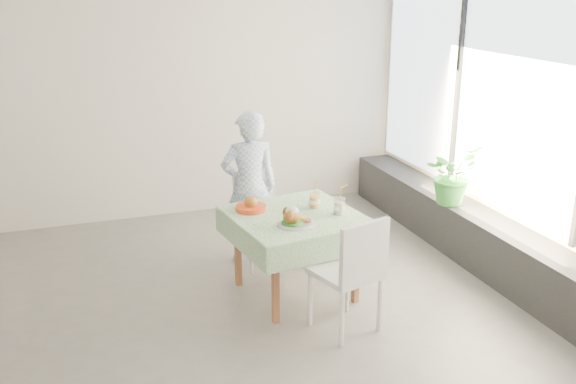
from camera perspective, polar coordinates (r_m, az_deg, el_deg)
name	(u,v)px	position (r m, az deg, el deg)	size (l,w,h in m)	color
floor	(198,315)	(5.46, -8.04, -10.74)	(6.00, 6.00, 0.00)	#5F5C5A
wall_back	(146,97)	(7.36, -12.51, 8.24)	(6.00, 0.02, 2.80)	silver
wall_front	(307,297)	(2.67, 1.67, -9.31)	(6.00, 0.02, 2.80)	silver
wall_right	(517,123)	(6.21, 19.69, 5.77)	(0.02, 5.00, 2.80)	silver
window_pane	(517,96)	(6.14, 19.71, 8.03)	(0.01, 4.80, 2.18)	#D1E0F9
window_ledge	(486,243)	(6.42, 17.19, -4.36)	(0.40, 4.80, 0.50)	black
cafe_table	(295,245)	(5.55, 0.66, -4.74)	(1.17, 1.17, 0.74)	brown
chair_far	(261,236)	(6.24, -2.42, -3.90)	(0.45, 0.45, 0.89)	white
chair_near	(346,295)	(5.09, 5.21, -9.13)	(0.56, 0.56, 0.96)	white
diner	(249,188)	(6.14, -3.45, 0.38)	(0.55, 0.36, 1.50)	#8FB2E5
main_dish	(294,219)	(5.20, 0.54, -2.42)	(0.32, 0.32, 0.16)	white
juice_cup_orange	(314,200)	(5.60, 2.36, -0.75)	(0.10, 0.10, 0.28)	white
juice_cup_lemonade	(339,207)	(5.46, 4.60, -1.30)	(0.10, 0.10, 0.29)	white
second_dish	(251,206)	(5.55, -3.32, -1.27)	(0.27, 0.27, 0.13)	#B53812
potted_plant	(452,175)	(6.58, 14.34, 1.51)	(0.53, 0.46, 0.59)	#2C7426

